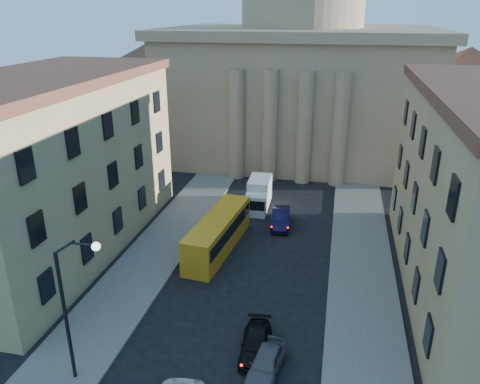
# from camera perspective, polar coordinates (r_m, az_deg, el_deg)

# --- Properties ---
(sidewalk_left) EXTENTS (5.00, 60.00, 0.15)m
(sidewalk_left) POSITION_cam_1_polar(r_m,az_deg,el_deg) (37.03, -12.85, -10.48)
(sidewalk_left) COLOR #5D5A55
(sidewalk_left) RESTS_ON ground
(sidewalk_right) EXTENTS (5.00, 60.00, 0.15)m
(sidewalk_right) POSITION_cam_1_polar(r_m,az_deg,el_deg) (34.23, 14.83, -13.61)
(sidewalk_right) COLOR #5D5A55
(sidewalk_right) RESTS_ON ground
(church) EXTENTS (68.02, 28.76, 36.60)m
(church) POSITION_cam_1_polar(r_m,az_deg,el_deg) (66.32, 7.28, 14.86)
(church) COLOR #8B7055
(church) RESTS_ON ground
(building_left) EXTENTS (11.60, 26.60, 14.70)m
(building_left) POSITION_cam_1_polar(r_m,az_deg,el_deg) (41.23, -22.21, 3.05)
(building_left) COLOR tan
(building_left) RESTS_ON ground
(street_lamp) EXTENTS (2.62, 0.44, 8.83)m
(street_lamp) POSITION_cam_1_polar(r_m,az_deg,el_deg) (26.32, -19.81, -12.26)
(street_lamp) COLOR black
(street_lamp) RESTS_ON ground
(car_right_mid) EXTENTS (2.06, 4.45, 1.26)m
(car_right_mid) POSITION_cam_1_polar(r_m,az_deg,el_deg) (29.44, 1.96, -18.01)
(car_right_mid) COLOR black
(car_right_mid) RESTS_ON ground
(car_right_far) EXTENTS (2.15, 4.32, 1.42)m
(car_right_far) POSITION_cam_1_polar(r_m,az_deg,el_deg) (28.12, 3.21, -20.08)
(car_right_far) COLOR #4B4B50
(car_right_far) RESTS_ON ground
(car_right_distant) EXTENTS (2.13, 4.94, 1.58)m
(car_right_distant) POSITION_cam_1_polar(r_m,az_deg,el_deg) (44.65, 4.98, -3.15)
(car_right_distant) COLOR black
(car_right_distant) RESTS_ON ground
(city_bus) EXTENTS (3.44, 10.75, 2.98)m
(city_bus) POSITION_cam_1_polar(r_m,az_deg,el_deg) (39.97, -2.67, -4.90)
(city_bus) COLOR orange
(city_bus) RESTS_ON ground
(box_truck) EXTENTS (2.29, 5.46, 2.96)m
(box_truck) POSITION_cam_1_polar(r_m,az_deg,el_deg) (48.23, 2.28, -0.37)
(box_truck) COLOR silver
(box_truck) RESTS_ON ground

